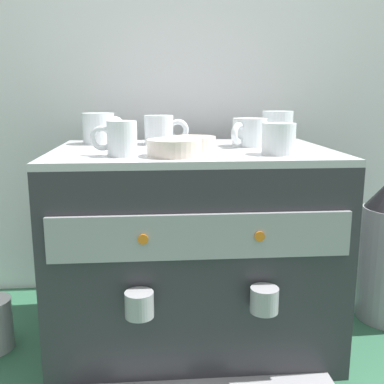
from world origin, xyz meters
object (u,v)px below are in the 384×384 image
object	(u,v)px
ceramic_cup_2	(120,139)
ceramic_cup_3	(278,127)
ceramic_cup_5	(249,132)
ceramic_cup_0	(279,139)
ceramic_cup_4	(161,130)
espresso_machine	(192,247)
ceramic_bowl_0	(174,148)
ceramic_cup_1	(100,128)
ceramic_bowl_1	(192,143)

from	to	relation	value
ceramic_cup_2	ceramic_cup_3	bearing A→B (deg)	28.85
ceramic_cup_2	ceramic_cup_5	distance (m)	0.34
ceramic_cup_0	ceramic_cup_4	distance (m)	0.33
ceramic_cup_2	ceramic_cup_5	world-z (taller)	ceramic_cup_2
espresso_machine	ceramic_cup_3	world-z (taller)	ceramic_cup_3
ceramic_cup_3	ceramic_cup_4	distance (m)	0.30
ceramic_cup_3	ceramic_cup_4	xyz separation A→B (m)	(-0.30, 0.01, -0.01)
ceramic_cup_0	ceramic_bowl_0	size ratio (longest dim) A/B	0.93
ceramic_cup_2	ceramic_bowl_0	size ratio (longest dim) A/B	0.87
espresso_machine	ceramic_cup_2	size ratio (longest dim) A/B	6.52
ceramic_cup_1	ceramic_cup_4	world-z (taller)	ceramic_cup_1
ceramic_cup_5	ceramic_bowl_0	bearing A→B (deg)	-139.03
ceramic_cup_2	ceramic_cup_4	size ratio (longest dim) A/B	0.88
ceramic_cup_1	ceramic_cup_2	size ratio (longest dim) A/B	1.08
ceramic_cup_0	ceramic_cup_3	distance (m)	0.22
ceramic_cup_3	ceramic_bowl_1	xyz separation A→B (m)	(-0.23, -0.11, -0.03)
ceramic_cup_3	ceramic_cup_5	world-z (taller)	ceramic_cup_3
ceramic_bowl_1	ceramic_cup_2	bearing A→B (deg)	-147.05
ceramic_cup_0	ceramic_cup_1	distance (m)	0.47
espresso_machine	ceramic_cup_4	distance (m)	0.31
ceramic_bowl_0	ceramic_bowl_1	bearing A→B (deg)	67.36
ceramic_cup_4	ceramic_bowl_1	distance (m)	0.14
ceramic_bowl_1	ceramic_cup_0	bearing A→B (deg)	-28.75
ceramic_cup_2	ceramic_bowl_1	world-z (taller)	ceramic_cup_2
ceramic_cup_3	ceramic_bowl_0	world-z (taller)	ceramic_cup_3
ceramic_cup_1	ceramic_cup_0	bearing A→B (deg)	-31.44
ceramic_cup_4	ceramic_bowl_1	bearing A→B (deg)	-60.67
ceramic_cup_1	ceramic_bowl_0	distance (m)	0.31
ceramic_cup_5	ceramic_bowl_0	size ratio (longest dim) A/B	0.95
ceramic_bowl_1	ceramic_bowl_0	bearing A→B (deg)	-112.64
espresso_machine	ceramic_bowl_0	world-z (taller)	ceramic_bowl_0
ceramic_cup_1	ceramic_cup_5	world-z (taller)	ceramic_cup_1
ceramic_cup_1	ceramic_cup_4	xyz separation A→B (m)	(0.15, -0.02, -0.00)
ceramic_cup_3	ceramic_bowl_0	distance (m)	0.36
ceramic_cup_3	espresso_machine	bearing A→B (deg)	-157.34
ceramic_cup_0	ceramic_cup_1	xyz separation A→B (m)	(-0.40, 0.24, 0.01)
ceramic_bowl_0	ceramic_cup_1	bearing A→B (deg)	124.69
espresso_machine	ceramic_cup_5	world-z (taller)	ceramic_cup_5
ceramic_cup_2	ceramic_bowl_0	distance (m)	0.11
espresso_machine	ceramic_bowl_0	size ratio (longest dim) A/B	5.69
ceramic_cup_0	ceramic_cup_5	bearing A→B (deg)	102.24
ceramic_cup_0	ceramic_cup_2	bearing A→B (deg)	-179.36
ceramic_cup_0	ceramic_cup_5	world-z (taller)	ceramic_cup_5
ceramic_cup_2	ceramic_bowl_0	world-z (taller)	ceramic_cup_2
ceramic_cup_2	ceramic_bowl_0	bearing A→B (deg)	-4.53
ceramic_cup_1	ceramic_cup_3	size ratio (longest dim) A/B	0.95
ceramic_cup_0	ceramic_bowl_1	world-z (taller)	ceramic_cup_0
ceramic_cup_4	ceramic_cup_5	distance (m)	0.22
ceramic_cup_5	ceramic_cup_2	bearing A→B (deg)	-152.49
ceramic_cup_3	ceramic_cup_0	bearing A→B (deg)	-104.61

